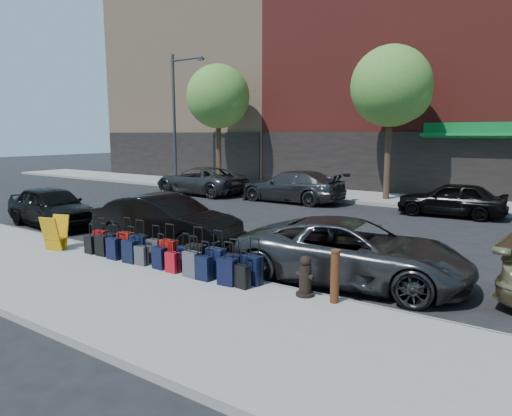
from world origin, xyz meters
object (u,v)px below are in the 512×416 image
Objects in this scene: suitcase_front_5 at (169,253)px; bollard at (335,276)px; tree_left at (220,98)px; streetlight at (176,112)px; car_far_1 at (292,186)px; car_near_2 at (352,252)px; tree_center at (394,88)px; car_near_0 at (52,206)px; fire_hydrant at (305,277)px; display_rack at (55,233)px; car_far_2 at (451,199)px; car_far_0 at (200,181)px; car_near_1 at (166,221)px.

suitcase_front_5 is 4.32m from bollard.
tree_left is at bearing 134.87° from bollard.
car_far_1 is (9.50, -1.95, -3.89)m from streetlight.
car_far_1 is (-7.27, 9.90, 0.06)m from car_near_2.
tree_center is 15.74m from car_near_0.
fire_hydrant is at bearing 163.95° from car_near_2.
tree_center is at bearing 57.72° from display_rack.
car_far_1 reaches higher than car_far_2.
bollard is (4.32, 0.03, 0.20)m from suitcase_front_5.
car_far_2 is at bearing 42.26° from display_rack.
streetlight reaches higher than car_near_2.
tree_center is 9.01× the size of fire_hydrant.
car_near_1 is at bearing 39.46° from car_far_0.
tree_center is 1.35× the size of car_far_0.
fire_hydrant is at bearing -10.97° from display_rack.
fire_hydrant is 0.15× the size of car_far_0.
tree_left is at bearing -104.62° from car_far_2.
car_near_1 is at bearing -47.20° from streetlight.
tree_center reaches higher than car_far_0.
suitcase_front_5 is 7.56m from car_near_0.
fire_hydrant is (3.07, -14.26, -4.89)m from tree_center.
fire_hydrant is at bearing -39.38° from streetlight.
suitcase_front_5 is at bearing -96.37° from car_near_0.
bollard is at bearing -38.36° from streetlight.
car_near_2 is at bearing -42.22° from tree_left.
display_rack is 0.17× the size of car_far_0.
car_far_1 is (-3.94, -2.65, -4.64)m from tree_center.
car_far_0 is (-7.10, 9.57, -0.01)m from car_near_1.
suitcase_front_5 is at bearing -23.02° from car_far_2.
car_far_1 is (5.65, 0.30, 0.02)m from car_far_0.
car_near_0 reaches higher than car_near_2.
streetlight reaches higher than car_far_0.
car_far_1 is (-7.01, 11.61, 0.25)m from fire_hydrant.
fire_hydrant is at bearing -112.64° from car_near_1.
tree_center is 6.64m from car_far_1.
tree_center is at bearing 78.85° from suitcase_front_5.
car_far_1 is (0.34, 12.29, 0.15)m from display_rack.
car_near_2 is 0.95× the size of car_far_0.
fire_hydrant is 0.65m from bollard.
car_far_2 reaches higher than suitcase_front_5.
car_near_0 is (-11.71, 1.55, 0.05)m from bollard.
car_far_1 is at bearing 3.00° from car_near_1.
car_near_1 is 0.87× the size of car_far_1.
display_rack is (9.16, -14.24, -4.05)m from streetlight.
car_far_0 is 1.31× the size of car_far_2.
streetlight is 10.45m from car_far_1.
car_near_2 is 1.24× the size of car_far_2.
car_far_1 is at bearing -93.08° from car_far_2.
car_near_1 is 1.12× the size of car_far_2.
suitcase_front_5 reaches higher than fire_hydrant.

